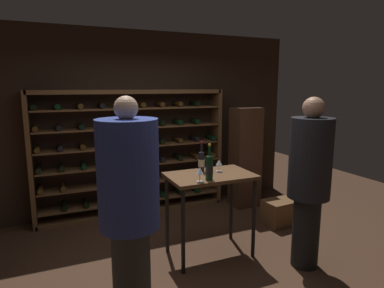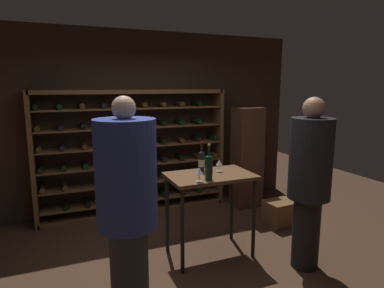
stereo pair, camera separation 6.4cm
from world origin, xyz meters
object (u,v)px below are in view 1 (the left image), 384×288
person_guest_blue_shirt (309,176)px  person_bystander_dark_jacket (129,201)px  wine_crate (280,212)px  wine_glass_stemmed_center (200,171)px  wine_rack (132,153)px  wine_glass_stemmed_left (219,163)px  tasting_table (210,185)px  display_cabinet (245,157)px  wine_bottle_gold_foil (201,161)px  wine_bottle_green_slim (209,167)px

person_guest_blue_shirt → person_bystander_dark_jacket: (-1.96, -0.06, 0.02)m
wine_crate → wine_glass_stemmed_center: 1.93m
wine_rack → wine_glass_stemmed_left: wine_rack is taller
tasting_table → wine_glass_stemmed_center: 0.41m
person_guest_blue_shirt → wine_glass_stemmed_center: person_guest_blue_shirt is taller
wine_rack → wine_glass_stemmed_left: 1.73m
tasting_table → wine_glass_stemmed_center: (-0.24, -0.23, 0.25)m
person_bystander_dark_jacket → display_cabinet: person_bystander_dark_jacket is taller
wine_bottle_gold_foil → tasting_table: bearing=-76.5°
person_guest_blue_shirt → wine_bottle_green_slim: bearing=36.4°
person_bystander_dark_jacket → wine_glass_stemmed_center: (0.85, 0.47, 0.05)m
wine_glass_stemmed_center → wine_rack: bearing=98.6°
tasting_table → person_bystander_dark_jacket: bearing=-147.5°
person_bystander_dark_jacket → wine_bottle_green_slim: (0.98, 0.49, 0.08)m
wine_bottle_gold_foil → wine_crate: bearing=9.2°
wine_bottle_gold_foil → wine_glass_stemmed_left: 0.21m
person_bystander_dark_jacket → wine_rack: bearing=-94.3°
wine_rack → tasting_table: wine_rack is taller
person_bystander_dark_jacket → display_cabinet: size_ratio=1.16×
tasting_table → person_bystander_dark_jacket: 1.31m
person_bystander_dark_jacket → wine_crate: bearing=-146.8°
person_guest_blue_shirt → wine_bottle_gold_foil: person_guest_blue_shirt is taller
wine_crate → wine_bottle_green_slim: size_ratio=1.21×
wine_bottle_green_slim → wine_glass_stemmed_left: (0.27, 0.28, -0.04)m
wine_glass_stemmed_center → display_cabinet: bearing=44.5°
tasting_table → wine_bottle_gold_foil: size_ratio=2.73×
person_guest_blue_shirt → display_cabinet: size_ratio=1.14×
wine_rack → wine_bottle_gold_foil: size_ratio=8.12×
display_cabinet → wine_bottle_green_slim: size_ratio=4.17×
person_guest_blue_shirt → wine_bottle_green_slim: 1.08m
wine_rack → person_bystander_dark_jacket: 2.43m
wine_bottle_green_slim → wine_glass_stemmed_center: wine_bottle_green_slim is taller
person_guest_blue_shirt → wine_crate: bearing=-54.4°
wine_bottle_green_slim → wine_glass_stemmed_left: size_ratio=2.75×
tasting_table → wine_glass_stemmed_left: 0.29m
display_cabinet → wine_glass_stemmed_left: display_cabinet is taller
tasting_table → person_guest_blue_shirt: 1.09m
person_bystander_dark_jacket → wine_glass_stemmed_left: person_bystander_dark_jacket is taller
wine_bottle_green_slim → wine_glass_stemmed_left: wine_bottle_green_slim is taller
wine_glass_stemmed_center → person_bystander_dark_jacket: bearing=-151.3°
person_guest_blue_shirt → person_bystander_dark_jacket: bearing=62.0°
display_cabinet → wine_glass_stemmed_left: size_ratio=11.47×
wine_bottle_gold_foil → person_bystander_dark_jacket: bearing=-140.9°
tasting_table → wine_bottle_green_slim: (-0.11, -0.20, 0.28)m
tasting_table → person_guest_blue_shirt: person_guest_blue_shirt is taller
person_bystander_dark_jacket → wine_bottle_gold_foil: size_ratio=5.29×
wine_bottle_gold_foil → wine_glass_stemmed_left: size_ratio=2.52×
wine_bottle_green_slim → wine_glass_stemmed_center: 0.13m
wine_rack → display_cabinet: bearing=-12.7°
person_bystander_dark_jacket → wine_bottle_gold_foil: bearing=-131.6°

